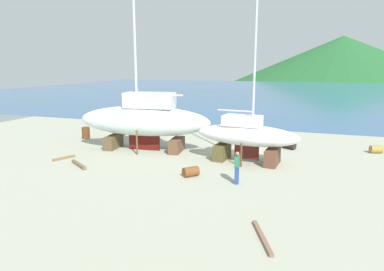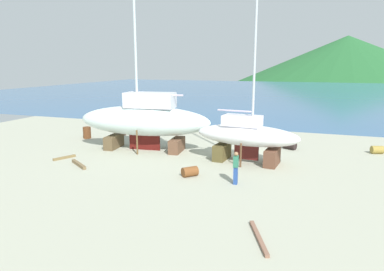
# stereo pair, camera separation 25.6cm
# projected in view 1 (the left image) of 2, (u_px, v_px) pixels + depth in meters

# --- Properties ---
(ground_plane) EXTENTS (52.47, 52.47, 0.00)m
(ground_plane) POSITION_uv_depth(u_px,v_px,m) (225.00, 169.00, 20.35)
(ground_plane) COLOR #A7A993
(sea_water) EXTENTS (132.12, 92.66, 0.01)m
(sea_water) POSITION_uv_depth(u_px,v_px,m) (289.00, 92.00, 75.46)
(sea_water) COLOR #356294
(sea_water) RESTS_ON ground
(headland_hill) EXTENTS (173.83, 173.83, 36.63)m
(headland_hill) POSITION_uv_depth(u_px,v_px,m) (341.00, 78.00, 156.09)
(headland_hill) COLOR #245F2F
(headland_hill) RESTS_ON ground
(sailboat_mid_port) EXTENTS (6.63, 2.77, 9.68)m
(sailboat_mid_port) POSITION_uv_depth(u_px,v_px,m) (247.00, 136.00, 21.45)
(sailboat_mid_port) COLOR brown
(sailboat_mid_port) RESTS_ON ground
(sailboat_far_slipway) EXTENTS (9.79, 3.45, 14.75)m
(sailboat_far_slipway) POSITION_uv_depth(u_px,v_px,m) (144.00, 120.00, 24.40)
(sailboat_far_slipway) COLOR brown
(sailboat_far_slipway) RESTS_ON ground
(worker) EXTENTS (0.28, 0.46, 1.69)m
(worker) POSITION_uv_depth(u_px,v_px,m) (237.00, 167.00, 17.66)
(worker) COLOR #26468C
(worker) RESTS_ON ground
(barrel_ochre) EXTENTS (0.66, 0.66, 0.94)m
(barrel_ochre) POSITION_uv_depth(u_px,v_px,m) (86.00, 133.00, 28.54)
(barrel_ochre) COLOR brown
(barrel_ochre) RESTS_ON ground
(barrel_rust_mid) EXTENTS (0.81, 0.81, 0.94)m
(barrel_rust_mid) POSITION_uv_depth(u_px,v_px,m) (247.00, 141.00, 25.52)
(barrel_rust_mid) COLOR olive
(barrel_rust_mid) RESTS_ON ground
(barrel_rust_near) EXTENTS (0.89, 0.75, 0.54)m
(barrel_rust_near) POSITION_uv_depth(u_px,v_px,m) (376.00, 149.00, 23.89)
(barrel_rust_near) COLOR olive
(barrel_rust_near) RESTS_ON ground
(barrel_tipped_right) EXTENTS (0.97, 0.98, 0.54)m
(barrel_tipped_right) POSITION_uv_depth(u_px,v_px,m) (191.00, 172.00, 18.93)
(barrel_tipped_right) COLOR brown
(barrel_tipped_right) RESTS_ON ground
(barrel_rust_far) EXTENTS (1.03, 0.86, 0.55)m
(barrel_rust_far) POSITION_uv_depth(u_px,v_px,m) (289.00, 145.00, 25.07)
(barrel_rust_far) COLOR #2B201F
(barrel_rust_far) RESTS_ON ground
(timber_plank_near) EXTENTS (0.33, 1.56, 0.11)m
(timber_plank_near) POSITION_uv_depth(u_px,v_px,m) (123.00, 135.00, 29.93)
(timber_plank_near) COLOR brown
(timber_plank_near) RESTS_ON ground
(timber_long_aft) EXTENTS (1.81, 1.31, 0.19)m
(timber_long_aft) POSITION_uv_depth(u_px,v_px,m) (79.00, 165.00, 20.86)
(timber_long_aft) COLOR brown
(timber_long_aft) RESTS_ON ground
(timber_short_skew) EXTENTS (0.76, 1.43, 0.15)m
(timber_short_skew) POSITION_uv_depth(u_px,v_px,m) (64.00, 158.00, 22.40)
(timber_short_skew) COLOR olive
(timber_short_skew) RESTS_ON ground
(timber_long_fore) EXTENTS (1.05, 2.35, 0.12)m
(timber_long_fore) POSITION_uv_depth(u_px,v_px,m) (262.00, 237.00, 12.19)
(timber_long_fore) COLOR #835C48
(timber_long_fore) RESTS_ON ground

